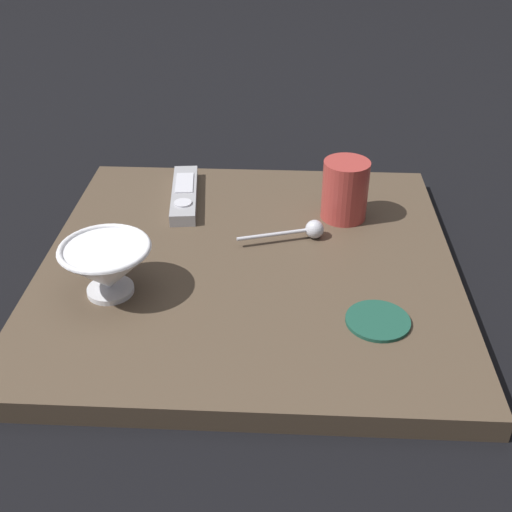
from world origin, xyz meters
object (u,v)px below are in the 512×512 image
object	(u,v)px
cereal_bowl	(107,267)
teaspoon	(309,230)
tv_remote_near	(184,194)
drink_coaster	(378,321)
coffee_mug	(345,190)

from	to	relation	value
cereal_bowl	teaspoon	distance (m)	0.32
cereal_bowl	tv_remote_near	world-z (taller)	cereal_bowl
tv_remote_near	drink_coaster	distance (m)	0.45
coffee_mug	teaspoon	size ratio (longest dim) A/B	0.73
tv_remote_near	teaspoon	bearing A→B (deg)	-118.84
cereal_bowl	coffee_mug	xyz separation A→B (m)	(0.23, -0.34, 0.01)
coffee_mug	tv_remote_near	distance (m)	0.28
teaspoon	tv_remote_near	world-z (taller)	teaspoon
cereal_bowl	drink_coaster	world-z (taller)	cereal_bowl
coffee_mug	tv_remote_near	bearing A→B (deg)	80.28
teaspoon	drink_coaster	world-z (taller)	teaspoon
tv_remote_near	coffee_mug	bearing A→B (deg)	-99.72
cereal_bowl	teaspoon	bearing A→B (deg)	-60.21
teaspoon	tv_remote_near	xyz separation A→B (m)	(0.12, 0.22, -0.00)
coffee_mug	drink_coaster	distance (m)	0.29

